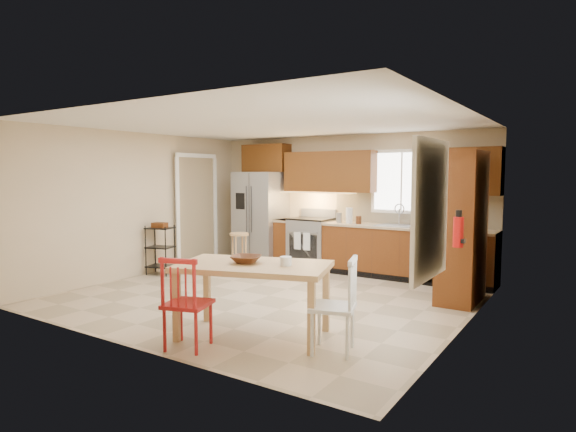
# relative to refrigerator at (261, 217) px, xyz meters

# --- Properties ---
(floor) EXTENTS (5.50, 5.50, 0.00)m
(floor) POSITION_rel_refrigerator_xyz_m (1.70, -2.12, -0.91)
(floor) COLOR tan
(floor) RESTS_ON ground
(ceiling) EXTENTS (5.50, 5.00, 0.02)m
(ceiling) POSITION_rel_refrigerator_xyz_m (1.70, -2.12, 1.59)
(ceiling) COLOR silver
(ceiling) RESTS_ON ground
(wall_back) EXTENTS (5.50, 0.02, 2.50)m
(wall_back) POSITION_rel_refrigerator_xyz_m (1.70, 0.38, 0.34)
(wall_back) COLOR #CCB793
(wall_back) RESTS_ON ground
(wall_front) EXTENTS (5.50, 0.02, 2.50)m
(wall_front) POSITION_rel_refrigerator_xyz_m (1.70, -4.62, 0.34)
(wall_front) COLOR #CCB793
(wall_front) RESTS_ON ground
(wall_left) EXTENTS (0.02, 5.00, 2.50)m
(wall_left) POSITION_rel_refrigerator_xyz_m (-1.05, -2.12, 0.34)
(wall_left) COLOR #CCB793
(wall_left) RESTS_ON ground
(wall_right) EXTENTS (0.02, 5.00, 2.50)m
(wall_right) POSITION_rel_refrigerator_xyz_m (4.45, -2.12, 0.34)
(wall_right) COLOR #CCB793
(wall_right) RESTS_ON ground
(refrigerator) EXTENTS (0.92, 0.75, 1.82)m
(refrigerator) POSITION_rel_refrigerator_xyz_m (0.00, 0.00, 0.00)
(refrigerator) COLOR gray
(refrigerator) RESTS_ON floor
(range_stove) EXTENTS (0.76, 0.63, 0.92)m
(range_stove) POSITION_rel_refrigerator_xyz_m (1.15, 0.06, -0.45)
(range_stove) COLOR gray
(range_stove) RESTS_ON floor
(base_cabinet_narrow) EXTENTS (0.30, 0.60, 0.90)m
(base_cabinet_narrow) POSITION_rel_refrigerator_xyz_m (0.60, 0.08, -0.46)
(base_cabinet_narrow) COLOR #5C2C10
(base_cabinet_narrow) RESTS_ON floor
(base_cabinet_run) EXTENTS (2.92, 0.60, 0.90)m
(base_cabinet_run) POSITION_rel_refrigerator_xyz_m (2.99, 0.08, -0.46)
(base_cabinet_run) COLOR #5C2C10
(base_cabinet_run) RESTS_ON floor
(dishwasher) EXTENTS (0.60, 0.02, 0.78)m
(dishwasher) POSITION_rel_refrigerator_xyz_m (3.55, -0.22, -0.46)
(dishwasher) COLOR black
(dishwasher) RESTS_ON floor
(backsplash) EXTENTS (2.92, 0.03, 0.55)m
(backsplash) POSITION_rel_refrigerator_xyz_m (2.99, 0.36, 0.27)
(backsplash) COLOR beige
(backsplash) RESTS_ON wall_back
(upper_over_fridge) EXTENTS (1.00, 0.35, 0.55)m
(upper_over_fridge) POSITION_rel_refrigerator_xyz_m (0.00, 0.20, 1.19)
(upper_over_fridge) COLOR #532F0D
(upper_over_fridge) RESTS_ON wall_back
(upper_left_block) EXTENTS (1.80, 0.35, 0.75)m
(upper_left_block) POSITION_rel_refrigerator_xyz_m (1.45, 0.20, 0.92)
(upper_left_block) COLOR #532F0D
(upper_left_block) RESTS_ON wall_back
(upper_right_block) EXTENTS (1.00, 0.35, 0.75)m
(upper_right_block) POSITION_rel_refrigerator_xyz_m (3.95, 0.20, 0.92)
(upper_right_block) COLOR #532F0D
(upper_right_block) RESTS_ON wall_back
(window_back) EXTENTS (1.12, 0.04, 1.12)m
(window_back) POSITION_rel_refrigerator_xyz_m (2.80, 0.35, 0.74)
(window_back) COLOR white
(window_back) RESTS_ON wall_back
(sink) EXTENTS (0.62, 0.46, 0.16)m
(sink) POSITION_rel_refrigerator_xyz_m (2.80, 0.08, -0.05)
(sink) COLOR gray
(sink) RESTS_ON base_cabinet_run
(undercab_glow) EXTENTS (1.60, 0.30, 0.01)m
(undercab_glow) POSITION_rel_refrigerator_xyz_m (1.15, 0.17, 0.52)
(undercab_glow) COLOR #FFBF66
(undercab_glow) RESTS_ON wall_back
(soap_bottle) EXTENTS (0.09, 0.09, 0.19)m
(soap_bottle) POSITION_rel_refrigerator_xyz_m (3.18, -0.02, 0.09)
(soap_bottle) COLOR #B40E0C
(soap_bottle) RESTS_ON base_cabinet_run
(paper_towel) EXTENTS (0.12, 0.12, 0.28)m
(paper_towel) POSITION_rel_refrigerator_xyz_m (1.95, 0.03, 0.13)
(paper_towel) COLOR silver
(paper_towel) RESTS_ON base_cabinet_run
(canister_steel) EXTENTS (0.11, 0.11, 0.18)m
(canister_steel) POSITION_rel_refrigerator_xyz_m (1.75, 0.03, 0.08)
(canister_steel) COLOR gray
(canister_steel) RESTS_ON base_cabinet_run
(canister_wood) EXTENTS (0.10, 0.10, 0.14)m
(canister_wood) POSITION_rel_refrigerator_xyz_m (2.15, -0.00, 0.06)
(canister_wood) COLOR #512A15
(canister_wood) RESTS_ON base_cabinet_run
(pantry) EXTENTS (0.50, 0.95, 2.10)m
(pantry) POSITION_rel_refrigerator_xyz_m (4.13, -0.93, 0.14)
(pantry) COLOR #5C2C10
(pantry) RESTS_ON floor
(fire_extinguisher) EXTENTS (0.12, 0.12, 0.36)m
(fire_extinguisher) POSITION_rel_refrigerator_xyz_m (4.33, -1.98, 0.19)
(fire_extinguisher) COLOR #B40E0C
(fire_extinguisher) RESTS_ON wall_right
(window_right) EXTENTS (0.04, 1.02, 1.32)m
(window_right) POSITION_rel_refrigerator_xyz_m (4.38, -3.27, 0.54)
(window_right) COLOR white
(window_right) RESTS_ON wall_right
(doorway) EXTENTS (0.04, 0.95, 2.10)m
(doorway) POSITION_rel_refrigerator_xyz_m (-0.97, -0.82, 0.14)
(doorway) COLOR #8C7A59
(doorway) RESTS_ON wall_left
(dining_table) EXTENTS (1.83, 1.36, 0.79)m
(dining_table) POSITION_rel_refrigerator_xyz_m (2.58, -3.65, -0.51)
(dining_table) COLOR tan
(dining_table) RESTS_ON floor
(chair_red) EXTENTS (0.56, 0.56, 0.96)m
(chair_red) POSITION_rel_refrigerator_xyz_m (2.23, -4.30, -0.43)
(chair_red) COLOR #AB1B1A
(chair_red) RESTS_ON floor
(chair_white) EXTENTS (0.56, 0.56, 0.96)m
(chair_white) POSITION_rel_refrigerator_xyz_m (3.53, -3.60, -0.43)
(chair_white) COLOR silver
(chair_white) RESTS_ON floor
(table_bowl) EXTENTS (0.41, 0.41, 0.08)m
(table_bowl) POSITION_rel_refrigerator_xyz_m (2.47, -3.65, -0.11)
(table_bowl) COLOR #512A15
(table_bowl) RESTS_ON dining_table
(table_jar) EXTENTS (0.16, 0.16, 0.14)m
(table_jar) POSITION_rel_refrigerator_xyz_m (2.93, -3.55, -0.08)
(table_jar) COLOR silver
(table_jar) RESTS_ON dining_table
(bar_stool) EXTENTS (0.44, 0.44, 0.71)m
(bar_stool) POSITION_rel_refrigerator_xyz_m (0.26, -1.02, -0.55)
(bar_stool) COLOR tan
(bar_stool) RESTS_ON floor
(utility_cart) EXTENTS (0.51, 0.45, 0.88)m
(utility_cart) POSITION_rel_refrigerator_xyz_m (-0.80, -1.93, -0.47)
(utility_cart) COLOR black
(utility_cart) RESTS_ON floor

